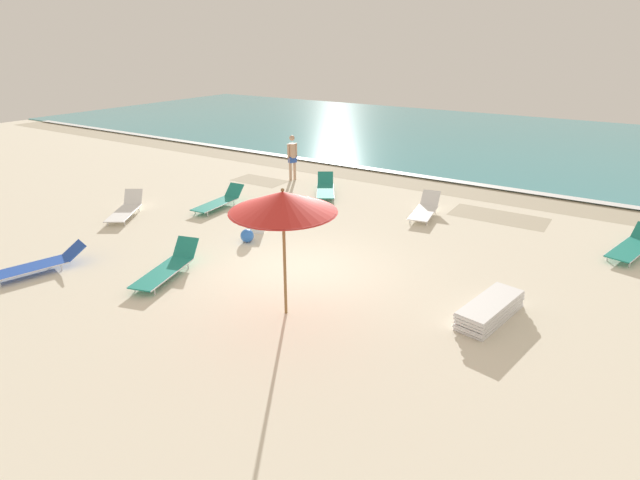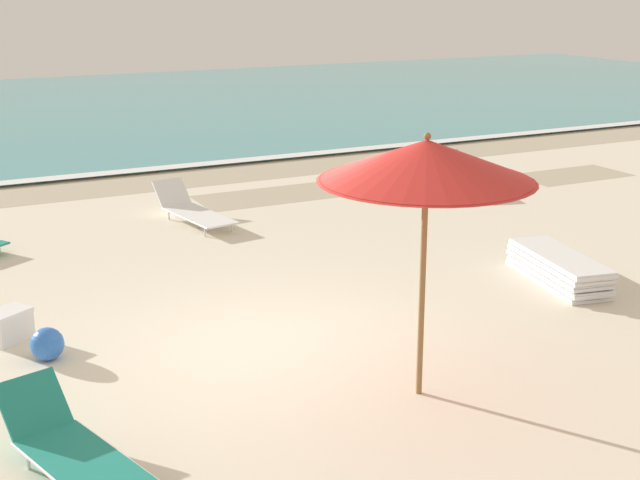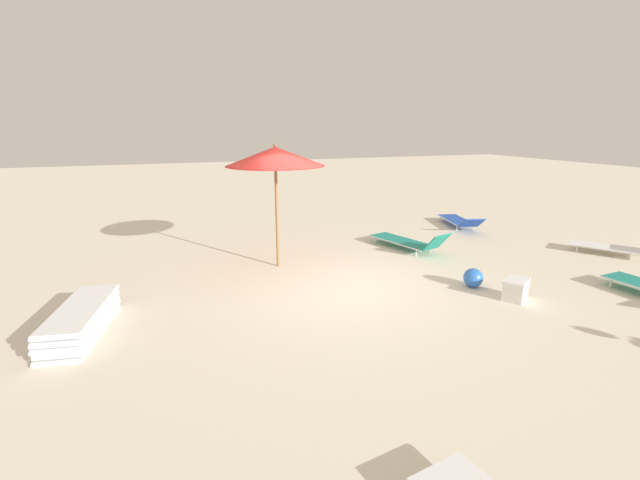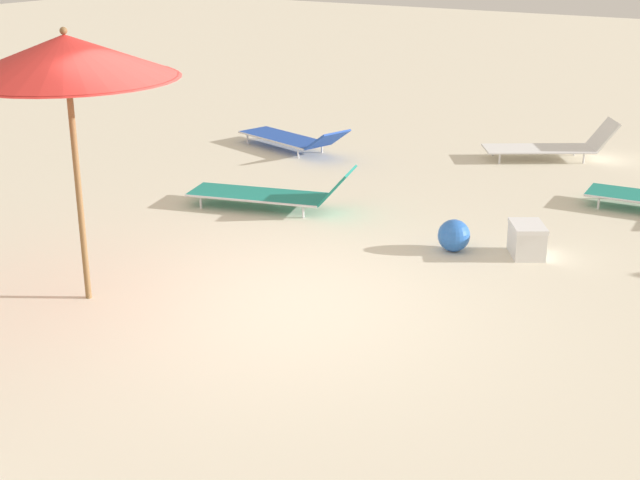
{
  "view_description": "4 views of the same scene",
  "coord_description": "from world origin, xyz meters",
  "px_view_note": "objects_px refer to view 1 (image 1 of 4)",
  "views": [
    {
      "loc": [
        6.2,
        -8.7,
        5.23
      ],
      "look_at": [
        0.18,
        0.66,
        0.73
      ],
      "focal_mm": 28.0,
      "sensor_mm": 36.0,
      "label": 1
    },
    {
      "loc": [
        -3.8,
        -8.43,
        4.03
      ],
      "look_at": [
        0.8,
        0.67,
        1.02
      ],
      "focal_mm": 50.0,
      "sensor_mm": 36.0,
      "label": 2
    },
    {
      "loc": [
        3.05,
        7.17,
        3.02
      ],
      "look_at": [
        0.62,
        0.65,
        1.14
      ],
      "focal_mm": 24.0,
      "sensor_mm": 36.0,
      "label": 3
    },
    {
      "loc": [
        6.48,
        4.76,
        3.55
      ],
      "look_at": [
        0.1,
        0.74,
        0.85
      ],
      "focal_mm": 50.0,
      "sensor_mm": 36.0,
      "label": 4
    }
  ],
  "objects_px": {
    "sun_lounger_mid_beach_solo": "(425,209)",
    "beach_ball": "(247,236)",
    "lounger_stack": "(490,310)",
    "sun_lounger_under_umbrella": "(633,246)",
    "sun_lounger_beside_umbrella": "(325,188)",
    "sun_lounger_mid_beach_pair_b": "(126,209)",
    "sun_lounger_near_water_left": "(167,267)",
    "cooler_box": "(256,226)",
    "beach_umbrella": "(283,202)",
    "sun_lounger_near_water_right": "(219,201)",
    "beachgoer_wading_adult": "(292,155)",
    "sun_lounger_mid_beach_pair_a": "(39,264)"
  },
  "relations": [
    {
      "from": "sun_lounger_mid_beach_solo",
      "to": "beach_ball",
      "type": "height_order",
      "value": "sun_lounger_mid_beach_solo"
    },
    {
      "from": "lounger_stack",
      "to": "beach_ball",
      "type": "relative_size",
      "value": 5.36
    },
    {
      "from": "sun_lounger_under_umbrella",
      "to": "sun_lounger_beside_umbrella",
      "type": "height_order",
      "value": "sun_lounger_beside_umbrella"
    },
    {
      "from": "beach_ball",
      "to": "sun_lounger_mid_beach_pair_b",
      "type": "bearing_deg",
      "value": -175.01
    },
    {
      "from": "sun_lounger_beside_umbrella",
      "to": "sun_lounger_near_water_left",
      "type": "bearing_deg",
      "value": -118.95
    },
    {
      "from": "sun_lounger_mid_beach_pair_b",
      "to": "cooler_box",
      "type": "bearing_deg",
      "value": -18.53
    },
    {
      "from": "sun_lounger_under_umbrella",
      "to": "sun_lounger_mid_beach_solo",
      "type": "height_order",
      "value": "sun_lounger_mid_beach_solo"
    },
    {
      "from": "beach_umbrella",
      "to": "sun_lounger_under_umbrella",
      "type": "bearing_deg",
      "value": 51.8
    },
    {
      "from": "sun_lounger_near_water_left",
      "to": "sun_lounger_near_water_right",
      "type": "height_order",
      "value": "sun_lounger_near_water_left"
    },
    {
      "from": "lounger_stack",
      "to": "sun_lounger_mid_beach_solo",
      "type": "relative_size",
      "value": 0.95
    },
    {
      "from": "sun_lounger_under_umbrella",
      "to": "sun_lounger_mid_beach_solo",
      "type": "bearing_deg",
      "value": -164.15
    },
    {
      "from": "lounger_stack",
      "to": "cooler_box",
      "type": "xyz_separation_m",
      "value": [
        -7.06,
        1.26,
        -0.02
      ]
    },
    {
      "from": "sun_lounger_mid_beach_pair_b",
      "to": "beach_ball",
      "type": "relative_size",
      "value": 5.48
    },
    {
      "from": "sun_lounger_under_umbrella",
      "to": "sun_lounger_mid_beach_solo",
      "type": "xyz_separation_m",
      "value": [
        -5.69,
        -0.12,
        0.01
      ]
    },
    {
      "from": "beach_umbrella",
      "to": "cooler_box",
      "type": "bearing_deg",
      "value": 136.77
    },
    {
      "from": "beach_umbrella",
      "to": "lounger_stack",
      "type": "height_order",
      "value": "beach_umbrella"
    },
    {
      "from": "lounger_stack",
      "to": "cooler_box",
      "type": "height_order",
      "value": "lounger_stack"
    },
    {
      "from": "sun_lounger_near_water_right",
      "to": "beach_umbrella",
      "type": "bearing_deg",
      "value": -40.66
    },
    {
      "from": "sun_lounger_under_umbrella",
      "to": "cooler_box",
      "type": "xyz_separation_m",
      "value": [
        -9.29,
        -4.09,
        -0.02
      ]
    },
    {
      "from": "beachgoer_wading_adult",
      "to": "cooler_box",
      "type": "xyz_separation_m",
      "value": [
        2.47,
        -5.27,
        -0.81
      ]
    },
    {
      "from": "lounger_stack",
      "to": "beach_ball",
      "type": "distance_m",
      "value": 6.78
    },
    {
      "from": "beach_umbrella",
      "to": "sun_lounger_mid_beach_pair_a",
      "type": "distance_m",
      "value": 6.72
    },
    {
      "from": "beachgoer_wading_adult",
      "to": "sun_lounger_mid_beach_pair_b",
      "type": "bearing_deg",
      "value": 4.31
    },
    {
      "from": "beachgoer_wading_adult",
      "to": "sun_lounger_mid_beach_pair_a",
      "type": "bearing_deg",
      "value": 19.6
    },
    {
      "from": "beachgoer_wading_adult",
      "to": "beach_ball",
      "type": "xyz_separation_m",
      "value": [
        2.77,
        -6.02,
        -0.82
      ]
    },
    {
      "from": "sun_lounger_mid_beach_pair_a",
      "to": "beachgoer_wading_adult",
      "type": "height_order",
      "value": "beachgoer_wading_adult"
    },
    {
      "from": "sun_lounger_under_umbrella",
      "to": "beach_ball",
      "type": "height_order",
      "value": "sun_lounger_under_umbrella"
    },
    {
      "from": "sun_lounger_near_water_left",
      "to": "sun_lounger_near_water_right",
      "type": "distance_m",
      "value": 5.17
    },
    {
      "from": "sun_lounger_mid_beach_pair_b",
      "to": "sun_lounger_near_water_left",
      "type": "bearing_deg",
      "value": -60.08
    },
    {
      "from": "sun_lounger_mid_beach_pair_a",
      "to": "beach_umbrella",
      "type": "bearing_deg",
      "value": 30.7
    },
    {
      "from": "lounger_stack",
      "to": "sun_lounger_near_water_left",
      "type": "height_order",
      "value": "sun_lounger_near_water_left"
    },
    {
      "from": "beachgoer_wading_adult",
      "to": "sun_lounger_under_umbrella",
      "type": "bearing_deg",
      "value": 104.9
    },
    {
      "from": "beach_umbrella",
      "to": "beachgoer_wading_adult",
      "type": "relative_size",
      "value": 1.5
    },
    {
      "from": "sun_lounger_beside_umbrella",
      "to": "sun_lounger_under_umbrella",
      "type": "bearing_deg",
      "value": -33.42
    },
    {
      "from": "sun_lounger_beside_umbrella",
      "to": "cooler_box",
      "type": "distance_m",
      "value": 4.32
    },
    {
      "from": "lounger_stack",
      "to": "sun_lounger_mid_beach_solo",
      "type": "bearing_deg",
      "value": 134.33
    },
    {
      "from": "cooler_box",
      "to": "sun_lounger_mid_beach_solo",
      "type": "bearing_deg",
      "value": -164.56
    },
    {
      "from": "sun_lounger_mid_beach_solo",
      "to": "lounger_stack",
      "type": "bearing_deg",
      "value": -65.62
    },
    {
      "from": "sun_lounger_near_water_right",
      "to": "sun_lounger_mid_beach_solo",
      "type": "relative_size",
      "value": 1.05
    },
    {
      "from": "sun_lounger_near_water_right",
      "to": "beachgoer_wading_adult",
      "type": "height_order",
      "value": "beachgoer_wading_adult"
    },
    {
      "from": "sun_lounger_mid_beach_solo",
      "to": "sun_lounger_mid_beach_pair_a",
      "type": "height_order",
      "value": "sun_lounger_mid_beach_solo"
    },
    {
      "from": "sun_lounger_near_water_left",
      "to": "beachgoer_wading_adult",
      "type": "relative_size",
      "value": 1.28
    },
    {
      "from": "sun_lounger_near_water_right",
      "to": "sun_lounger_mid_beach_pair_a",
      "type": "xyz_separation_m",
      "value": [
        -0.17,
        -6.03,
        -0.01
      ]
    },
    {
      "from": "beach_ball",
      "to": "cooler_box",
      "type": "height_order",
      "value": "same"
    },
    {
      "from": "sun_lounger_near_water_left",
      "to": "lounger_stack",
      "type": "bearing_deg",
      "value": 1.1
    },
    {
      "from": "sun_lounger_under_umbrella",
      "to": "sun_lounger_beside_umbrella",
      "type": "bearing_deg",
      "value": -166.67
    },
    {
      "from": "sun_lounger_near_water_right",
      "to": "sun_lounger_beside_umbrella",
      "type": "bearing_deg",
      "value": 51.78
    },
    {
      "from": "sun_lounger_near_water_right",
      "to": "cooler_box",
      "type": "bearing_deg",
      "value": -28.16
    },
    {
      "from": "sun_lounger_under_umbrella",
      "to": "sun_lounger_mid_beach_pair_b",
      "type": "bearing_deg",
      "value": -144.33
    },
    {
      "from": "beachgoer_wading_adult",
      "to": "beach_umbrella",
      "type": "bearing_deg",
      "value": 55.5
    }
  ]
}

